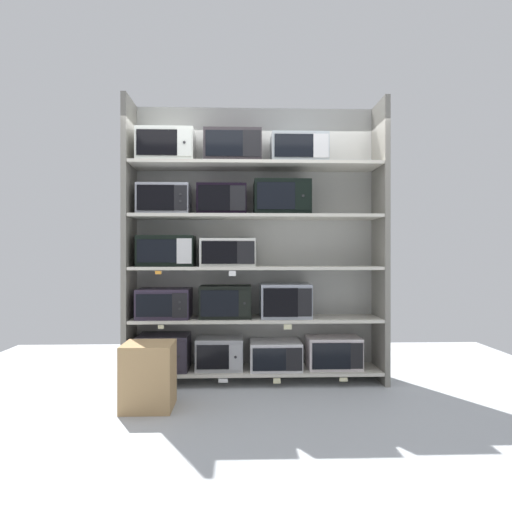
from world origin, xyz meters
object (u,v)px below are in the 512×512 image
microwave_7 (167,251)px  microwave_11 (282,198)px  microwave_10 (222,200)px  microwave_12 (167,147)px  microwave_8 (228,253)px  microwave_3 (334,352)px  microwave_0 (164,352)px  microwave_9 (164,200)px  microwave_5 (226,302)px  microwave_1 (220,353)px  microwave_13 (233,148)px  microwave_2 (275,355)px  shipping_carton (149,376)px  microwave_6 (285,301)px  microwave_14 (299,150)px  microwave_4 (165,303)px

microwave_7 → microwave_11: size_ratio=1.00×
microwave_7 → microwave_10: (0.53, -0.00, 0.49)m
microwave_11 → microwave_12: microwave_12 is taller
microwave_8 → microwave_12: (-0.59, 0.00, 1.01)m
microwave_3 → microwave_0: bearing=180.0°
microwave_0 → microwave_11: microwave_11 is taller
microwave_9 → microwave_5: bearing=0.0°
microwave_8 → microwave_1: bearing=179.9°
microwave_0 → microwave_12: 1.97m
microwave_7 → microwave_9: bearing=-178.9°
microwave_9 → microwave_13: size_ratio=0.91×
microwave_2 → microwave_10: 1.58m
microwave_5 → microwave_13: microwave_13 is taller
microwave_10 → shipping_carton: size_ratio=0.89×
microwave_6 → microwave_14: size_ratio=0.89×
microwave_7 → microwave_11: 1.22m
microwave_13 → microwave_10: bearing=-179.9°
microwave_2 → microwave_11: 1.52m
microwave_0 → microwave_10: bearing=0.0°
microwave_2 → microwave_6: size_ratio=1.02×
microwave_1 → microwave_14: bearing=-0.0°
microwave_0 → microwave_10: microwave_10 is taller
microwave_4 → microwave_10: bearing=-0.0°
microwave_0 → microwave_8: bearing=0.0°
microwave_8 → microwave_12: microwave_12 is taller
microwave_7 → microwave_8: bearing=-0.0°
microwave_5 → microwave_8: microwave_8 is taller
microwave_7 → microwave_10: microwave_10 is taller
microwave_2 → microwave_10: bearing=-180.0°
microwave_0 → microwave_12: (0.03, 0.00, 1.97)m
microwave_6 → microwave_7: bearing=180.0°
microwave_2 → microwave_8: bearing=-180.0°
microwave_1 → microwave_4: size_ratio=0.90×
microwave_5 → microwave_13: bearing=0.1°
microwave_9 → microwave_12: bearing=0.8°
microwave_1 → microwave_5: (0.06, -0.00, 0.50)m
microwave_10 → microwave_12: (-0.53, 0.00, 0.51)m
microwave_1 → microwave_7: microwave_7 is taller
microwave_4 → microwave_10: (0.55, -0.00, 0.99)m
microwave_6 → microwave_8: (-0.55, 0.00, 0.47)m
microwave_3 → microwave_9: (-1.64, -0.00, 1.48)m
microwave_8 → microwave_2: bearing=0.0°
microwave_2 → microwave_8: size_ratio=0.93×
microwave_5 → microwave_10: (-0.03, -0.00, 0.98)m
microwave_5 → microwave_8: 0.47m
microwave_2 → microwave_9: microwave_9 is taller
microwave_3 → microwave_6: (-0.47, 0.00, 0.51)m
microwave_8 → microwave_14: bearing=0.0°
microwave_3 → microwave_7: (-1.62, 0.00, 0.99)m
microwave_2 → microwave_6: (0.10, -0.00, 0.53)m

